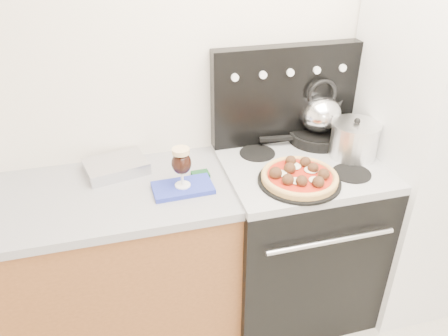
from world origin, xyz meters
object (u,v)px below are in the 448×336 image
object	(u,v)px
skillet	(317,136)
stock_pot	(354,141)
base_cabinet	(83,277)
pizza	(300,175)
pizza_pan	(299,181)
stove_body	(294,240)
fridge	(431,143)
oven_mitt	(183,188)
tea_kettle	(320,110)
beer_glass	(182,167)

from	to	relation	value
skillet	stock_pot	distance (m)	0.23
skillet	base_cabinet	bearing A→B (deg)	-171.96
pizza	pizza_pan	bearing A→B (deg)	0.00
stove_body	pizza	bearing A→B (deg)	-118.90
fridge	oven_mitt	xyz separation A→B (m)	(-1.30, -0.03, -0.04)
oven_mitt	tea_kettle	distance (m)	0.83
stove_body	oven_mitt	size ratio (longest dim) A/B	3.32
fridge	oven_mitt	world-z (taller)	fridge
pizza_pan	stock_pot	size ratio (longest dim) A/B	1.64
base_cabinet	oven_mitt	bearing A→B (deg)	-8.45
stove_body	pizza_pan	xyz separation A→B (m)	(-0.08, -0.15, 0.49)
stock_pot	pizza	bearing A→B (deg)	-155.25
base_cabinet	fridge	distance (m)	1.88
fridge	tea_kettle	bearing A→B (deg)	156.35
base_cabinet	skillet	world-z (taller)	skillet
fridge	stock_pot	world-z (taller)	fridge
pizza_pan	base_cabinet	bearing A→B (deg)	170.07
skillet	tea_kettle	world-z (taller)	tea_kettle
beer_glass	tea_kettle	distance (m)	0.82
stove_body	skillet	distance (m)	0.57
pizza	tea_kettle	world-z (taller)	tea_kettle
base_cabinet	fridge	world-z (taller)	fridge
base_cabinet	pizza	xyz separation A→B (m)	(1.02, -0.18, 0.53)
stock_pot	beer_glass	bearing A→B (deg)	-176.05
beer_glass	stock_pot	world-z (taller)	beer_glass
pizza_pan	skillet	bearing A→B (deg)	54.30
beer_glass	skillet	xyz separation A→B (m)	(0.77, 0.26, -0.07)
fridge	skillet	distance (m)	0.57
stove_body	oven_mitt	distance (m)	0.76
base_cabinet	skillet	size ratio (longest dim) A/B	4.81
beer_glass	skillet	bearing A→B (deg)	18.37
beer_glass	base_cabinet	bearing A→B (deg)	171.55
pizza	tea_kettle	xyz separation A→B (m)	(0.26, 0.36, 0.14)
pizza	beer_glass	bearing A→B (deg)	168.61
stove_body	beer_glass	xyz separation A→B (m)	(-0.60, -0.05, 0.58)
pizza_pan	tea_kettle	distance (m)	0.47
oven_mitt	base_cabinet	bearing A→B (deg)	171.55
base_cabinet	tea_kettle	bearing A→B (deg)	8.04
pizza_pan	stock_pot	xyz separation A→B (m)	(0.35, 0.16, 0.08)
stove_body	pizza_pan	bearing A→B (deg)	-118.90
base_cabinet	stove_body	xyz separation A→B (m)	(1.10, -0.02, 0.01)
pizza_pan	beer_glass	bearing A→B (deg)	168.61
base_cabinet	pizza	world-z (taller)	pizza
tea_kettle	oven_mitt	bearing A→B (deg)	-142.62
fridge	tea_kettle	xyz separation A→B (m)	(-0.53, 0.23, 0.14)
base_cabinet	beer_glass	bearing A→B (deg)	-8.45
tea_kettle	pizza_pan	bearing A→B (deg)	-106.69
base_cabinet	tea_kettle	distance (m)	1.45
pizza_pan	tea_kettle	xyz separation A→B (m)	(0.26, 0.36, 0.17)
stove_body	tea_kettle	xyz separation A→B (m)	(0.17, 0.21, 0.65)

